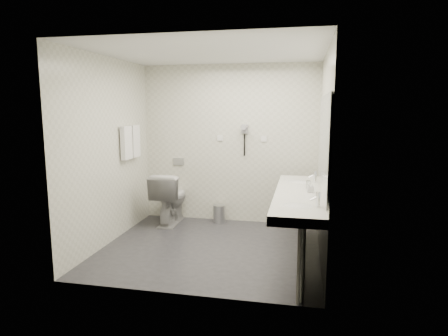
# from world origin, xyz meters

# --- Properties ---
(floor) EXTENTS (2.80, 2.80, 0.00)m
(floor) POSITION_xyz_m (0.00, 0.00, 0.00)
(floor) COLOR #2A292E
(floor) RESTS_ON ground
(ceiling) EXTENTS (2.80, 2.80, 0.00)m
(ceiling) POSITION_xyz_m (0.00, 0.00, 2.50)
(ceiling) COLOR silver
(ceiling) RESTS_ON wall_back
(wall_back) EXTENTS (2.80, 0.00, 2.80)m
(wall_back) POSITION_xyz_m (0.00, 1.30, 1.25)
(wall_back) COLOR beige
(wall_back) RESTS_ON floor
(wall_front) EXTENTS (2.80, 0.00, 2.80)m
(wall_front) POSITION_xyz_m (0.00, -1.30, 1.25)
(wall_front) COLOR beige
(wall_front) RESTS_ON floor
(wall_left) EXTENTS (0.00, 2.60, 2.60)m
(wall_left) POSITION_xyz_m (-1.40, 0.00, 1.25)
(wall_left) COLOR beige
(wall_left) RESTS_ON floor
(wall_right) EXTENTS (0.00, 2.60, 2.60)m
(wall_right) POSITION_xyz_m (1.40, 0.00, 1.25)
(wall_right) COLOR beige
(wall_right) RESTS_ON floor
(vanity_counter) EXTENTS (0.55, 2.20, 0.10)m
(vanity_counter) POSITION_xyz_m (1.12, -0.20, 0.80)
(vanity_counter) COLOR silver
(vanity_counter) RESTS_ON floor
(vanity_panel) EXTENTS (0.03, 2.15, 0.75)m
(vanity_panel) POSITION_xyz_m (1.15, -0.20, 0.38)
(vanity_panel) COLOR gray
(vanity_panel) RESTS_ON floor
(vanity_post_near) EXTENTS (0.06, 0.06, 0.75)m
(vanity_post_near) POSITION_xyz_m (1.18, -1.24, 0.38)
(vanity_post_near) COLOR silver
(vanity_post_near) RESTS_ON floor
(vanity_post_far) EXTENTS (0.06, 0.06, 0.75)m
(vanity_post_far) POSITION_xyz_m (1.18, 0.84, 0.38)
(vanity_post_far) COLOR silver
(vanity_post_far) RESTS_ON floor
(mirror) EXTENTS (0.02, 2.20, 1.05)m
(mirror) POSITION_xyz_m (1.39, -0.20, 1.45)
(mirror) COLOR #B2BCC6
(mirror) RESTS_ON wall_right
(basin_near) EXTENTS (0.40, 0.31, 0.05)m
(basin_near) POSITION_xyz_m (1.12, -0.85, 0.83)
(basin_near) COLOR white
(basin_near) RESTS_ON vanity_counter
(basin_far) EXTENTS (0.40, 0.31, 0.05)m
(basin_far) POSITION_xyz_m (1.12, 0.45, 0.83)
(basin_far) COLOR white
(basin_far) RESTS_ON vanity_counter
(faucet_near) EXTENTS (0.04, 0.04, 0.15)m
(faucet_near) POSITION_xyz_m (1.32, -0.85, 0.92)
(faucet_near) COLOR silver
(faucet_near) RESTS_ON vanity_counter
(faucet_far) EXTENTS (0.04, 0.04, 0.15)m
(faucet_far) POSITION_xyz_m (1.32, 0.45, 0.92)
(faucet_far) COLOR silver
(faucet_far) RESTS_ON vanity_counter
(soap_bottle_a) EXTENTS (0.05, 0.05, 0.10)m
(soap_bottle_a) POSITION_xyz_m (1.27, -0.20, 0.90)
(soap_bottle_a) COLOR beige
(soap_bottle_a) RESTS_ON vanity_counter
(soap_bottle_c) EXTENTS (0.05, 0.05, 0.11)m
(soap_bottle_c) POSITION_xyz_m (1.23, -0.20, 0.91)
(soap_bottle_c) COLOR beige
(soap_bottle_c) RESTS_ON vanity_counter
(glass_left) EXTENTS (0.07, 0.07, 0.10)m
(glass_left) POSITION_xyz_m (1.23, 0.00, 0.90)
(glass_left) COLOR silver
(glass_left) RESTS_ON vanity_counter
(toilet) EXTENTS (0.48, 0.82, 0.82)m
(toilet) POSITION_xyz_m (-0.89, 0.95, 0.41)
(toilet) COLOR white
(toilet) RESTS_ON floor
(flush_plate) EXTENTS (0.18, 0.02, 0.12)m
(flush_plate) POSITION_xyz_m (-0.85, 1.29, 0.95)
(flush_plate) COLOR #B2B5BA
(flush_plate) RESTS_ON wall_back
(pedal_bin) EXTENTS (0.21, 0.21, 0.27)m
(pedal_bin) POSITION_xyz_m (-0.13, 1.15, 0.14)
(pedal_bin) COLOR #B2B5BA
(pedal_bin) RESTS_ON floor
(bin_lid) EXTENTS (0.19, 0.19, 0.02)m
(bin_lid) POSITION_xyz_m (-0.13, 1.15, 0.28)
(bin_lid) COLOR #B2B5BA
(bin_lid) RESTS_ON pedal_bin
(towel_rail) EXTENTS (0.02, 0.62, 0.02)m
(towel_rail) POSITION_xyz_m (-1.35, 0.55, 1.55)
(towel_rail) COLOR silver
(towel_rail) RESTS_ON wall_left
(towel_near) EXTENTS (0.07, 0.24, 0.48)m
(towel_near) POSITION_xyz_m (-1.34, 0.41, 1.33)
(towel_near) COLOR white
(towel_near) RESTS_ON towel_rail
(towel_far) EXTENTS (0.07, 0.24, 0.48)m
(towel_far) POSITION_xyz_m (-1.34, 0.69, 1.33)
(towel_far) COLOR white
(towel_far) RESTS_ON towel_rail
(dryer_cradle) EXTENTS (0.10, 0.04, 0.14)m
(dryer_cradle) POSITION_xyz_m (0.25, 1.27, 1.50)
(dryer_cradle) COLOR gray
(dryer_cradle) RESTS_ON wall_back
(dryer_barrel) EXTENTS (0.08, 0.14, 0.08)m
(dryer_barrel) POSITION_xyz_m (0.25, 1.20, 1.53)
(dryer_barrel) COLOR gray
(dryer_barrel) RESTS_ON dryer_cradle
(dryer_cord) EXTENTS (0.02, 0.02, 0.35)m
(dryer_cord) POSITION_xyz_m (0.25, 1.26, 1.25)
(dryer_cord) COLOR black
(dryer_cord) RESTS_ON dryer_cradle
(switch_plate_a) EXTENTS (0.09, 0.02, 0.09)m
(switch_plate_a) POSITION_xyz_m (-0.15, 1.29, 1.35)
(switch_plate_a) COLOR white
(switch_plate_a) RESTS_ON wall_back
(switch_plate_b) EXTENTS (0.09, 0.02, 0.09)m
(switch_plate_b) POSITION_xyz_m (0.55, 1.29, 1.35)
(switch_plate_b) COLOR white
(switch_plate_b) RESTS_ON wall_back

